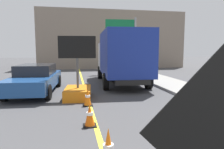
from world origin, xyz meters
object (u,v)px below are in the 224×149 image
(arrow_board_trailer, at_px, (78,87))
(traffic_cone_mid_lane, at_px, (90,115))
(pickup_car, at_px, (36,79))
(highway_guide_sign, at_px, (127,35))
(traffic_cone_far_lane, at_px, (88,97))
(box_truck, at_px, (121,56))

(arrow_board_trailer, height_order, traffic_cone_mid_lane, arrow_board_trailer)
(pickup_car, xyz_separation_m, highway_guide_sign, (6.61, 7.52, 2.73))
(arrow_board_trailer, distance_m, pickup_car, 2.60)
(pickup_car, height_order, traffic_cone_far_lane, pickup_car)
(arrow_board_trailer, relative_size, pickup_car, 0.54)
(arrow_board_trailer, bearing_deg, box_truck, 51.12)
(pickup_car, distance_m, traffic_cone_mid_lane, 5.58)
(traffic_cone_mid_lane, relative_size, traffic_cone_far_lane, 0.96)
(traffic_cone_mid_lane, bearing_deg, pickup_car, 114.08)
(arrow_board_trailer, xyz_separation_m, box_truck, (2.76, 3.42, 1.26))
(traffic_cone_far_lane, bearing_deg, box_truck, 62.98)
(box_truck, relative_size, traffic_cone_mid_lane, 11.18)
(pickup_car, bearing_deg, arrow_board_trailer, -38.74)
(arrow_board_trailer, bearing_deg, pickup_car, 141.26)
(box_truck, xyz_separation_m, highway_guide_sign, (1.83, 5.72, 1.69))
(arrow_board_trailer, relative_size, highway_guide_sign, 0.54)
(pickup_car, distance_m, highway_guide_sign, 10.37)
(highway_guide_sign, xyz_separation_m, traffic_cone_far_lane, (-4.25, -10.47, -3.10))
(highway_guide_sign, bearing_deg, traffic_cone_far_lane, -112.08)
(traffic_cone_mid_lane, bearing_deg, box_truck, 69.95)
(box_truck, bearing_deg, traffic_cone_mid_lane, -110.05)
(arrow_board_trailer, distance_m, box_truck, 4.57)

